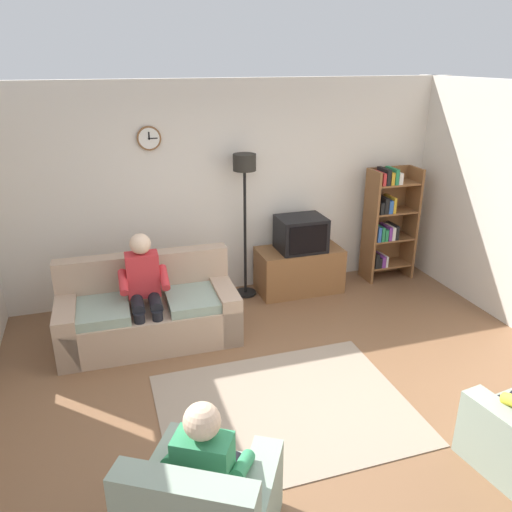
{
  "coord_description": "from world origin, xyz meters",
  "views": [
    {
      "loc": [
        -1.59,
        -3.46,
        2.93
      ],
      "look_at": [
        -0.12,
        1.14,
        1.03
      ],
      "focal_mm": 35.53,
      "sensor_mm": 36.0,
      "label": 1
    }
  ],
  "objects": [
    {
      "name": "ground_plane",
      "position": [
        0.0,
        0.0,
        0.0
      ],
      "size": [
        12.0,
        12.0,
        0.0
      ],
      "primitive_type": "plane",
      "color": "brown"
    },
    {
      "name": "tv",
      "position": [
        0.83,
        2.23,
        0.81
      ],
      "size": [
        0.6,
        0.49,
        0.44
      ],
      "color": "black",
      "rests_on": "tv_stand"
    },
    {
      "name": "area_rug",
      "position": [
        -0.22,
        -0.01,
        0.01
      ],
      "size": [
        2.2,
        1.7,
        0.01
      ],
      "primitive_type": "cube",
      "color": "gray",
      "rests_on": "ground_plane"
    },
    {
      "name": "tv_stand",
      "position": [
        0.83,
        2.25,
        0.3
      ],
      "size": [
        1.1,
        0.56,
        0.59
      ],
      "color": "brown",
      "rests_on": "ground_plane"
    },
    {
      "name": "couch",
      "position": [
        -1.22,
        1.59,
        0.31
      ],
      "size": [
        1.92,
        0.91,
        0.9
      ],
      "color": "tan",
      "rests_on": "ground_plane"
    },
    {
      "name": "bookshelf",
      "position": [
        2.14,
        2.32,
        0.83
      ],
      "size": [
        0.68,
        0.36,
        1.57
      ],
      "color": "brown",
      "rests_on": "ground_plane"
    },
    {
      "name": "back_wall_assembly",
      "position": [
        -0.0,
        2.66,
        1.35
      ],
      "size": [
        6.2,
        0.17,
        2.7
      ],
      "color": "silver",
      "rests_on": "ground_plane"
    },
    {
      "name": "person_on_couch",
      "position": [
        -1.24,
        1.48,
        0.7
      ],
      "size": [
        0.52,
        0.54,
        1.24
      ],
      "color": "red",
      "rests_on": "ground_plane"
    },
    {
      "name": "person_in_left_armchair",
      "position": [
        -1.13,
        -1.09,
        0.6
      ],
      "size": [
        0.61,
        0.63,
        1.12
      ],
      "color": "#338C59",
      "rests_on": "ground_plane"
    },
    {
      "name": "floor_lamp",
      "position": [
        0.12,
        2.35,
        1.45
      ],
      "size": [
        0.28,
        0.28,
        1.85
      ],
      "color": "black",
      "rests_on": "ground_plane"
    }
  ]
}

